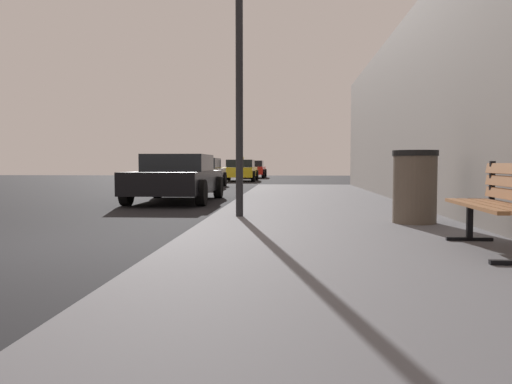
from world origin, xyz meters
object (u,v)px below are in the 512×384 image
Objects in this scene: car_black at (177,177)px; car_red at (252,169)px; car_silver at (200,173)px; bench at (502,200)px; street_lamp at (239,29)px; car_yellow at (240,170)px; trash_bin at (415,186)px.

car_black and car_red have the same top height.
bench is at bearing 109.46° from car_silver.
street_lamp is 0.99× the size of car_yellow.
car_yellow is (0.94, 8.43, 0.00)m from car_silver.
street_lamp is 1.05× the size of car_silver.
trash_bin is 30.47m from car_red.
trash_bin is at bearing -16.58° from street_lamp.
car_silver is at bearing 111.57° from trash_bin.
street_lamp is at bearing 112.57° from car_black.
car_yellow reaches higher than car_black.
car_red is (-1.97, 29.34, -2.54)m from street_lamp.
bench is 32.92m from car_red.
car_silver is (-5.96, 16.86, -0.02)m from bench.
car_silver is 0.94× the size of car_yellow.
car_silver is 15.74m from car_red.
car_silver is at bearing 111.67° from bench.
car_black is 24.02m from car_red.
bench is at bearing 120.87° from car_black.
car_black is at bearing 89.43° from car_red.
car_black reaches higher than trash_bin.
trash_bin is 0.25× the size of car_silver.
car_red is at bearing 98.70° from trash_bin.
bench is 1.57× the size of trash_bin.
car_black is at bearing 89.67° from car_yellow.
street_lamp reaches higher than car_silver.
bench is 0.37× the size of street_lamp.
car_red is (-4.61, 30.12, -0.04)m from trash_bin.
street_lamp reaches higher than car_yellow.
bench is at bearing 101.21° from car_yellow.
car_black is (-4.85, 6.11, -0.03)m from trash_bin.
car_black is at bearing 112.57° from street_lamp.
car_red reaches higher than bench.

